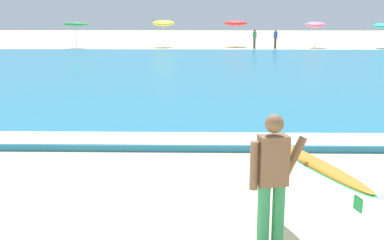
# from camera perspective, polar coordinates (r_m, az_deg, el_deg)

# --- Properties ---
(sea) EXTENTS (120.00, 28.00, 0.14)m
(sea) POSITION_cam_1_polar(r_m,az_deg,el_deg) (23.85, -2.42, 5.88)
(sea) COLOR teal
(sea) RESTS_ON ground
(surf_foam) EXTENTS (120.00, 1.07, 0.01)m
(surf_foam) POSITION_cam_1_polar(r_m,az_deg,el_deg) (10.70, -6.90, -2.16)
(surf_foam) COLOR white
(surf_foam) RESTS_ON sea
(surfer_with_board) EXTENTS (1.20, 2.69, 1.73)m
(surfer_with_board) POSITION_cam_1_polar(r_m,az_deg,el_deg) (5.79, 11.83, -6.02)
(surfer_with_board) COLOR #338E56
(surfer_with_board) RESTS_ON ground
(beach_umbrella_0) EXTENTS (2.14, 2.15, 2.25)m
(beach_umbrella_0) POSITION_cam_1_polar(r_m,az_deg,el_deg) (41.64, -13.76, 11.06)
(beach_umbrella_0) COLOR beige
(beach_umbrella_0) RESTS_ON ground
(beach_umbrella_1) EXTENTS (1.92, 1.95, 2.39)m
(beach_umbrella_1) POSITION_cam_1_polar(r_m,az_deg,el_deg) (42.32, -3.43, 11.51)
(beach_umbrella_1) COLOR beige
(beach_umbrella_1) RESTS_ON ground
(beach_umbrella_2) EXTENTS (2.06, 2.06, 2.29)m
(beach_umbrella_2) POSITION_cam_1_polar(r_m,az_deg,el_deg) (43.11, 5.25, 11.48)
(beach_umbrella_2) COLOR beige
(beach_umbrella_2) RESTS_ON ground
(beach_umbrella_3) EXTENTS (1.76, 1.79, 2.24)m
(beach_umbrella_3) POSITION_cam_1_polar(r_m,az_deg,el_deg) (43.06, 14.60, 10.98)
(beach_umbrella_3) COLOR beige
(beach_umbrella_3) RESTS_ON ground
(beachgoer_near_row_left) EXTENTS (0.32, 0.20, 1.58)m
(beachgoer_near_row_left) POSITION_cam_1_polar(r_m,az_deg,el_deg) (41.05, 7.50, 9.68)
(beachgoer_near_row_left) COLOR #383842
(beachgoer_near_row_left) RESTS_ON ground
(beachgoer_near_row_mid) EXTENTS (0.32, 0.20, 1.58)m
(beachgoer_near_row_mid) POSITION_cam_1_polar(r_m,az_deg,el_deg) (41.23, 9.96, 9.62)
(beachgoer_near_row_mid) COLOR #383842
(beachgoer_near_row_mid) RESTS_ON ground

